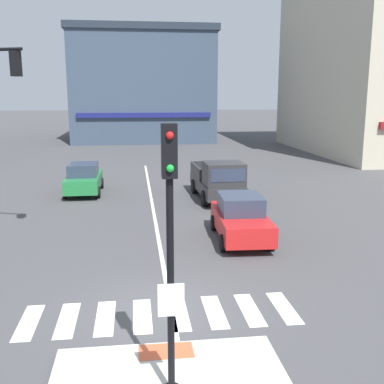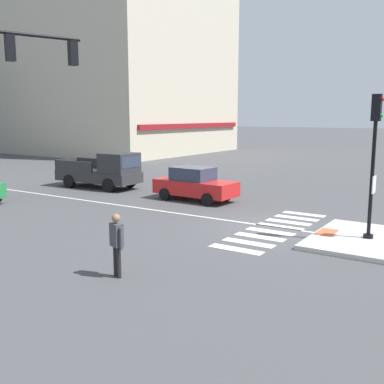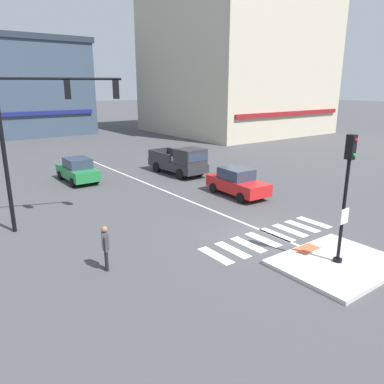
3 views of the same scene
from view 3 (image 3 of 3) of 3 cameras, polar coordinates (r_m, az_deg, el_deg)
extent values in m
plane|color=#474749|center=(16.78, 11.48, -6.63)|extent=(300.00, 300.00, 0.00)
cube|color=beige|center=(14.91, 21.32, -10.11)|extent=(4.35, 3.43, 0.15)
cube|color=#DB5B38|center=(15.56, 17.10, -8.28)|extent=(1.10, 0.60, 0.01)
cylinder|color=black|center=(14.86, 21.37, -9.64)|extent=(0.32, 0.32, 0.12)
cylinder|color=black|center=(14.18, 22.14, -2.68)|extent=(0.12, 0.12, 3.68)
cube|color=white|center=(14.20, 22.32, -3.46)|extent=(0.44, 0.03, 0.56)
cube|color=black|center=(13.67, 23.13, 6.34)|extent=(0.24, 0.28, 0.84)
sphere|color=red|center=(13.56, 23.82, 7.27)|extent=(0.12, 0.12, 0.12)
sphere|color=green|center=(13.63, 23.58, 5.19)|extent=(0.12, 0.12, 0.12)
cube|color=silver|center=(14.71, 3.64, -9.66)|extent=(0.44, 1.80, 0.01)
cube|color=silver|center=(15.24, 6.21, -8.77)|extent=(0.44, 1.80, 0.01)
cube|color=silver|center=(15.80, 8.60, -7.93)|extent=(0.44, 1.80, 0.01)
cube|color=silver|center=(16.39, 10.81, -7.14)|extent=(0.44, 1.80, 0.01)
cube|color=silver|center=(17.00, 12.85, -6.39)|extent=(0.44, 1.80, 0.01)
cube|color=silver|center=(17.64, 14.75, -5.69)|extent=(0.44, 1.80, 0.01)
cube|color=silver|center=(18.30, 16.51, -5.04)|extent=(0.44, 1.80, 0.01)
cube|color=silver|center=(18.98, 18.13, -4.42)|extent=(0.44, 1.80, 0.01)
cube|color=silver|center=(24.36, -5.61, 0.77)|extent=(0.14, 28.00, 0.01)
cylinder|color=black|center=(17.90, -26.76, 4.90)|extent=(0.18, 0.18, 6.89)
cylinder|color=black|center=(17.38, -19.52, 16.03)|extent=(4.84, 1.83, 0.11)
cube|color=black|center=(17.38, -18.51, 14.62)|extent=(0.35, 0.37, 0.80)
sphere|color=gold|center=(17.55, -18.50, 14.63)|extent=(0.12, 0.12, 0.12)
cube|color=black|center=(17.45, -11.57, 15.11)|extent=(0.35, 0.37, 0.80)
sphere|color=gold|center=(17.62, -11.62, 15.11)|extent=(0.12, 0.12, 0.12)
cube|color=#3D4C60|center=(57.37, -24.73, 14.01)|extent=(15.38, 14.41, 11.63)
cube|color=#242D3A|center=(57.64, -25.48, 20.11)|extent=(15.84, 14.84, 0.70)
cube|color=navy|center=(50.31, -22.54, 11.06)|extent=(13.84, 0.30, 0.50)
cube|color=beige|center=(54.94, 6.66, 19.35)|extent=(20.26, 20.07, 19.41)
cube|color=maroon|center=(47.95, 14.86, 11.54)|extent=(18.24, 0.30, 0.50)
cube|color=#237A3D|center=(26.73, -17.10, 2.92)|extent=(1.71, 4.10, 0.70)
cube|color=#2D384C|center=(26.46, -17.11, 4.28)|extent=(1.48, 1.90, 0.64)
cylinder|color=black|center=(27.75, -19.54, 2.42)|extent=(0.18, 0.60, 0.60)
cylinder|color=black|center=(28.25, -16.32, 2.93)|extent=(0.18, 0.60, 0.60)
cylinder|color=black|center=(25.38, -17.83, 1.37)|extent=(0.18, 0.60, 0.60)
cylinder|color=black|center=(25.93, -14.36, 1.94)|extent=(0.18, 0.60, 0.60)
cube|color=red|center=(22.40, 6.97, 1.08)|extent=(1.89, 4.17, 0.70)
cube|color=#2D384C|center=(22.35, 6.77, 2.83)|extent=(1.57, 1.97, 0.64)
cylinder|color=black|center=(22.14, 10.71, -0.20)|extent=(0.21, 0.61, 0.60)
cylinder|color=black|center=(21.05, 7.45, -0.90)|extent=(0.21, 0.61, 0.60)
cylinder|color=black|center=(23.95, 6.49, 1.21)|extent=(0.21, 0.61, 0.60)
cylinder|color=black|center=(22.94, 3.30, 0.63)|extent=(0.21, 0.61, 0.60)
cube|color=#2D2D30|center=(27.87, -2.29, 4.19)|extent=(2.08, 5.17, 0.60)
cube|color=#2D2D30|center=(26.45, -0.25, 5.44)|extent=(1.86, 1.76, 1.10)
cube|color=#2D384C|center=(25.80, 0.89, 5.36)|extent=(1.62, 0.14, 0.60)
cube|color=#2D2D30|center=(29.08, -2.07, 5.89)|extent=(0.22, 2.81, 0.60)
cube|color=#2D2D30|center=(28.08, -5.01, 5.48)|extent=(0.22, 2.81, 0.60)
cube|color=#2D2D30|center=(29.78, -5.16, 6.08)|extent=(1.80, 0.17, 0.60)
cylinder|color=black|center=(27.26, 1.23, 3.29)|extent=(0.27, 0.77, 0.76)
cylinder|color=black|center=(26.16, -1.85, 2.74)|extent=(0.27, 0.77, 0.76)
cylinder|color=black|center=(29.56, -2.46, 4.28)|extent=(0.27, 0.77, 0.76)
cylinder|color=black|center=(28.56, -5.43, 3.80)|extent=(0.27, 0.77, 0.76)
cylinder|color=black|center=(13.86, -12.98, -9.87)|extent=(0.12, 0.12, 0.82)
cylinder|color=black|center=(13.72, -12.92, -10.16)|extent=(0.12, 0.12, 0.82)
cube|color=#3F3F47|center=(13.50, -13.14, -7.30)|extent=(0.32, 0.41, 0.60)
cylinder|color=#3F3F47|center=(13.73, -13.21, -7.13)|extent=(0.09, 0.09, 0.56)
cylinder|color=#3F3F47|center=(13.30, -13.03, -7.88)|extent=(0.09, 0.09, 0.56)
sphere|color=#936B4C|center=(13.33, -13.26, -5.56)|extent=(0.22, 0.22, 0.22)
camera|label=1|loc=(11.18, 54.89, 3.40)|focal=43.55mm
camera|label=2|loc=(5.71, -74.47, -19.69)|focal=42.64mm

